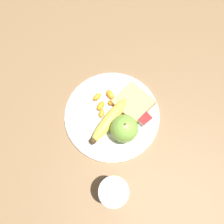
# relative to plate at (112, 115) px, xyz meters

# --- Properties ---
(ground_plane) EXTENTS (3.00, 3.00, 0.00)m
(ground_plane) POSITION_rel_plate_xyz_m (0.00, 0.00, -0.01)
(ground_plane) COLOR olive
(plate) EXTENTS (0.29, 0.29, 0.01)m
(plate) POSITION_rel_plate_xyz_m (0.00, 0.00, 0.00)
(plate) COLOR white
(plate) RESTS_ON ground_plane
(juice_glass) EXTENTS (0.07, 0.07, 0.09)m
(juice_glass) POSITION_rel_plate_xyz_m (0.17, -0.14, 0.04)
(juice_glass) COLOR silver
(juice_glass) RESTS_ON ground_plane
(apple) EXTENTS (0.08, 0.08, 0.09)m
(apple) POSITION_rel_plate_xyz_m (0.06, -0.01, 0.04)
(apple) COLOR #84BC47
(apple) RESTS_ON plate
(banana) EXTENTS (0.07, 0.17, 0.04)m
(banana) POSITION_rel_plate_xyz_m (0.01, -0.02, 0.02)
(banana) COLOR #E0CC4C
(banana) RESTS_ON plate
(bread_slice) EXTENTS (0.11, 0.10, 0.02)m
(bread_slice) POSITION_rel_plate_xyz_m (0.02, 0.07, 0.02)
(bread_slice) COLOR olive
(bread_slice) RESTS_ON plate
(fork) EXTENTS (0.16, 0.15, 0.00)m
(fork) POSITION_rel_plate_xyz_m (-0.01, -0.01, 0.01)
(fork) COLOR #B2B2B7
(fork) RESTS_ON plate
(jam_packet) EXTENTS (0.04, 0.04, 0.02)m
(jam_packet) POSITION_rel_plate_xyz_m (0.07, 0.06, 0.01)
(jam_packet) COLOR white
(jam_packet) RESTS_ON plate
(orange_segment_0) EXTENTS (0.03, 0.04, 0.02)m
(orange_segment_0) POSITION_rel_plate_xyz_m (-0.04, -0.01, 0.01)
(orange_segment_0) COLOR orange
(orange_segment_0) RESTS_ON plate
(orange_segment_1) EXTENTS (0.03, 0.02, 0.02)m
(orange_segment_1) POSITION_rel_plate_xyz_m (-0.05, 0.04, 0.01)
(orange_segment_1) COLOR orange
(orange_segment_1) RESTS_ON plate
(orange_segment_2) EXTENTS (0.02, 0.03, 0.02)m
(orange_segment_2) POSITION_rel_plate_xyz_m (-0.07, 0.00, 0.01)
(orange_segment_2) COLOR orange
(orange_segment_2) RESTS_ON plate
(orange_segment_3) EXTENTS (0.03, 0.03, 0.02)m
(orange_segment_3) POSITION_rel_plate_xyz_m (-0.02, -0.02, 0.01)
(orange_segment_3) COLOR orange
(orange_segment_3) RESTS_ON plate
(orange_segment_4) EXTENTS (0.03, 0.04, 0.02)m
(orange_segment_4) POSITION_rel_plate_xyz_m (-0.03, 0.03, 0.01)
(orange_segment_4) COLOR orange
(orange_segment_4) RESTS_ON plate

